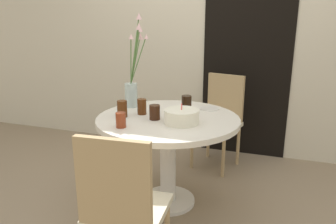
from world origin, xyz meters
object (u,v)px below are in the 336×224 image
at_px(drink_glass_2, 122,109).
at_px(drink_glass_0, 186,103).
at_px(chair_left_flank, 123,204).
at_px(side_plate, 209,108).
at_px(chair_far_back, 220,115).
at_px(drink_glass_4, 121,120).
at_px(birthday_cake, 182,116).
at_px(flower_vase, 133,80).
at_px(drink_glass_3, 142,107).
at_px(drink_glass_1, 155,112).

bearing_deg(drink_glass_2, drink_glass_0, 36.42).
height_order(chair_left_flank, side_plate, chair_left_flank).
relative_size(chair_far_back, drink_glass_4, 8.70).
xyz_separation_m(side_plate, drink_glass_2, (-0.58, -0.43, 0.06)).
bearing_deg(birthday_cake, flower_vase, 148.96).
relative_size(drink_glass_2, drink_glass_4, 1.20).
bearing_deg(drink_glass_0, flower_vase, -179.92).
height_order(birthday_cake, flower_vase, flower_vase).
bearing_deg(birthday_cake, drink_glass_2, 179.60).
relative_size(drink_glass_0, drink_glass_4, 1.23).
height_order(chair_far_back, chair_left_flank, same).
bearing_deg(chair_left_flank, flower_vase, -72.31).
relative_size(flower_vase, drink_glass_0, 5.94).
bearing_deg(drink_glass_0, drink_glass_3, -147.93).
bearing_deg(drink_glass_2, chair_far_back, 59.28).
bearing_deg(drink_glass_4, chair_left_flank, -63.12).
distance_m(chair_left_flank, flower_vase, 1.27).
distance_m(chair_far_back, drink_glass_3, 1.01).
bearing_deg(chair_far_back, drink_glass_2, -104.72).
xyz_separation_m(side_plate, drink_glass_4, (-0.47, -0.66, 0.05)).
bearing_deg(chair_far_back, side_plate, -74.32).
height_order(chair_far_back, flower_vase, flower_vase).
bearing_deg(flower_vase, drink_glass_2, -81.33).
bearing_deg(drink_glass_0, chair_left_flank, -91.23).
distance_m(chair_far_back, side_plate, 0.58).
distance_m(birthday_cake, drink_glass_4, 0.43).
bearing_deg(chair_far_back, flower_vase, -117.14).
xyz_separation_m(drink_glass_0, drink_glass_2, (-0.42, -0.31, -0.00)).
bearing_deg(birthday_cake, drink_glass_3, 161.56).
xyz_separation_m(drink_glass_0, drink_glass_4, (-0.31, -0.54, -0.01)).
distance_m(birthday_cake, drink_glass_1, 0.21).
bearing_deg(flower_vase, birthday_cake, -31.04).
relative_size(chair_left_flank, birthday_cake, 3.67).
xyz_separation_m(birthday_cake, drink_glass_2, (-0.47, 0.00, 0.01)).
relative_size(drink_glass_1, drink_glass_4, 1.04).
distance_m(drink_glass_2, drink_glass_3, 0.16).
bearing_deg(side_plate, flower_vase, -168.49).
distance_m(birthday_cake, drink_glass_2, 0.47).
relative_size(drink_glass_2, drink_glass_3, 1.04).
height_order(drink_glass_2, drink_glass_4, drink_glass_2).
bearing_deg(drink_glass_1, drink_glass_3, 145.73).
relative_size(chair_left_flank, drink_glass_4, 8.70).
height_order(drink_glass_0, drink_glass_2, drink_glass_0).
xyz_separation_m(drink_glass_3, drink_glass_4, (-0.01, -0.35, -0.01)).
bearing_deg(drink_glass_3, drink_glass_0, 32.07).
distance_m(flower_vase, drink_glass_1, 0.45).
bearing_deg(drink_glass_2, birthday_cake, -0.40).
bearing_deg(chair_left_flank, birthday_cake, -99.42).
relative_size(birthday_cake, flower_vase, 0.32).
bearing_deg(chair_far_back, birthday_cake, -80.47).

